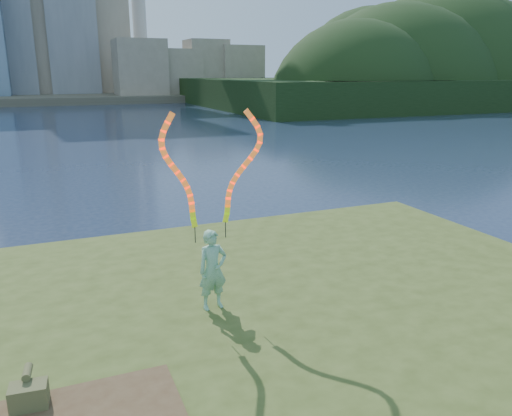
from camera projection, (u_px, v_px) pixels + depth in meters
name	position (u px, v px, depth m)	size (l,w,h in m)	color
ground	(180.00, 348.00, 9.33)	(320.00, 320.00, 0.00)	#192640
grassy_knoll	(218.00, 406.00, 7.20)	(20.00, 18.00, 0.80)	#39491A
far_shore	(54.00, 96.00, 93.76)	(320.00, 40.00, 1.20)	#514B3B
wooded_hill	(435.00, 102.00, 84.80)	(78.00, 50.00, 63.00)	black
woman_with_ribbons	(211.00, 233.00, 8.86)	(1.99, 0.44, 3.89)	#187641
canvas_bag	(29.00, 395.00, 6.42)	(0.49, 0.56, 0.44)	#4C4D2C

